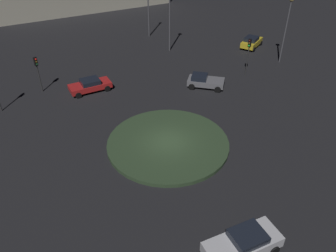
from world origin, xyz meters
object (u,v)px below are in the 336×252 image
streetlamp_southeast_near (170,5)px  traffic_light_south (249,50)px  car_silver (243,243)px  traffic_light_east (37,68)px  car_red (90,85)px  streetlamp_south (288,18)px  car_grey (205,81)px  car_yellow (252,42)px

streetlamp_southeast_near → traffic_light_south: bearing=162.8°
car_silver → traffic_light_east: bearing=-72.6°
car_red → streetlamp_south: 23.92m
traffic_light_south → streetlamp_south: bearing=162.8°
car_grey → car_silver: bearing=-76.1°
car_red → traffic_light_east: 5.49m
car_grey → car_silver: car_silver is taller
car_silver → traffic_light_east: 26.27m
car_red → traffic_light_east: bearing=153.0°
car_red → traffic_light_east: size_ratio=1.18×
traffic_light_south → streetlamp_south: 6.87m
car_grey → car_silver: (-8.87, 18.45, 0.05)m
car_grey → streetlamp_south: (-6.30, -10.22, 4.76)m
car_grey → traffic_light_south: size_ratio=0.94×
car_silver → car_red: bearing=-82.2°
car_yellow → car_red: (12.57, 19.69, -0.07)m
car_silver → traffic_light_east: traffic_light_east is taller
traffic_light_south → traffic_light_east: 22.51m
traffic_light_south → traffic_light_east: bearing=-46.1°
traffic_light_east → streetlamp_south: streetlamp_south is taller
car_yellow → streetlamp_southeast_near: (9.68, 5.82, 5.18)m
car_grey → car_red: (10.67, 5.95, -0.01)m
streetlamp_southeast_near → streetlamp_south: bearing=-170.7°
streetlamp_south → car_grey: bearing=58.4°
car_silver → traffic_light_south: (5.49, -22.91, 2.37)m
car_yellow → traffic_light_east: traffic_light_east is taller
car_yellow → streetlamp_south: streetlamp_south is taller
car_red → streetlamp_south: (-16.96, -16.17, 4.77)m
car_silver → traffic_light_east: size_ratio=1.20×
streetlamp_south → streetlamp_southeast_near: size_ratio=0.91×
traffic_light_east → streetlamp_southeast_near: size_ratio=0.44×
streetlamp_south → traffic_light_east: bearing=40.5°
traffic_light_south → streetlamp_south: streetlamp_south is taller
traffic_light_east → streetlamp_south: bearing=50.6°
streetlamp_southeast_near → car_yellow: bearing=-149.0°
car_red → traffic_light_south: bearing=-16.6°
car_red → streetlamp_southeast_near: bearing=25.1°
traffic_light_south → traffic_light_east: traffic_light_south is taller
streetlamp_south → streetlamp_southeast_near: (14.08, 2.30, 0.49)m
car_yellow → car_grey: car_yellow is taller
streetlamp_southeast_near → traffic_light_east: bearing=65.1°
traffic_light_east → car_red: bearing=36.2°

